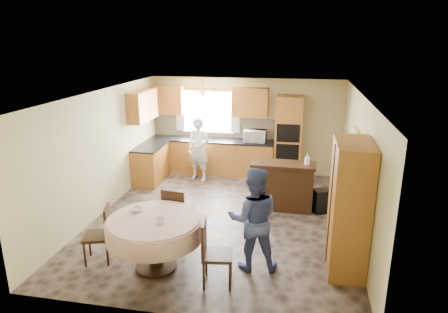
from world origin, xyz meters
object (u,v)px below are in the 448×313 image
at_px(cupboard, 349,207).
at_px(chair_left, 102,231).
at_px(oven_tower, 288,138).
at_px(sideboard, 282,187).
at_px(person_sink, 199,149).
at_px(chair_right, 212,249).
at_px(person_dining, 253,219).
at_px(chair_back, 176,213).
at_px(dining_table, 155,229).

distance_m(cupboard, chair_left, 3.90).
xyz_separation_m(oven_tower, sideboard, (-0.02, -1.96, -0.59)).
bearing_deg(person_sink, chair_right, -59.84).
bearing_deg(person_dining, person_sink, -73.44).
bearing_deg(person_sink, chair_back, -69.33).
height_order(chair_left, chair_back, chair_back).
distance_m(chair_left, person_dining, 2.44).
bearing_deg(chair_back, oven_tower, -109.21).
bearing_deg(chair_back, person_sink, -76.75).
bearing_deg(dining_table, chair_left, 177.82).
bearing_deg(oven_tower, chair_back, -115.06).
distance_m(dining_table, chair_back, 0.87).
xyz_separation_m(oven_tower, person_sink, (-2.19, -0.57, -0.26)).
bearing_deg(chair_right, chair_left, 73.88).
xyz_separation_m(sideboard, cupboard, (1.09, -2.09, 0.55)).
relative_size(person_sink, person_dining, 0.96).
distance_m(dining_table, person_dining, 1.53).
relative_size(oven_tower, person_dining, 1.28).
relative_size(sideboard, chair_left, 1.40).
bearing_deg(oven_tower, person_sink, -165.34).
bearing_deg(chair_left, sideboard, 117.22).
bearing_deg(dining_table, person_dining, 11.56).
bearing_deg(person_sink, chair_left, -84.66).
bearing_deg(sideboard, person_sink, 148.78).
distance_m(oven_tower, chair_right, 4.99).
bearing_deg(cupboard, person_dining, -168.44).
height_order(chair_back, person_sink, person_sink).
relative_size(chair_left, person_dining, 0.57).
distance_m(cupboard, person_sink, 4.77).
height_order(chair_right, person_dining, person_dining).
height_order(cupboard, chair_left, cupboard).
xyz_separation_m(chair_left, chair_back, (0.98, 0.82, 0.04)).
bearing_deg(cupboard, sideboard, 117.56).
xyz_separation_m(oven_tower, person_dining, (-0.35, -4.34, -0.23)).
distance_m(person_sink, person_dining, 4.19).
relative_size(cupboard, person_sink, 1.28).
bearing_deg(chair_left, chair_back, 113.06).
bearing_deg(chair_back, sideboard, -127.93).
height_order(sideboard, chair_right, chair_right).
xyz_separation_m(sideboard, chair_right, (-0.86, -2.92, 0.08)).
bearing_deg(oven_tower, cupboard, -75.21).
height_order(chair_right, person_sink, person_sink).
bearing_deg(chair_right, sideboard, -24.21).
relative_size(oven_tower, chair_back, 2.09).
relative_size(dining_table, chair_right, 1.47).
relative_size(chair_right, person_sink, 0.63).
xyz_separation_m(oven_tower, chair_back, (-1.77, -3.79, -0.50)).
relative_size(oven_tower, chair_right, 2.11).
height_order(oven_tower, chair_back, oven_tower).
bearing_deg(person_dining, sideboard, -107.34).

